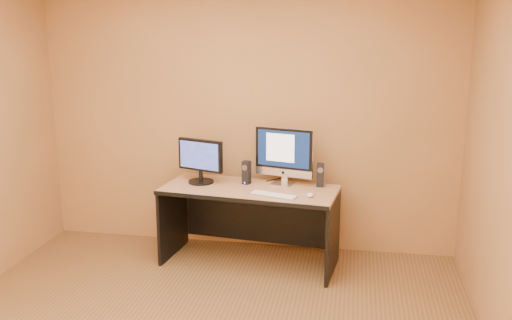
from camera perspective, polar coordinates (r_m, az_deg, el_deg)
name	(u,v)px	position (r m, az deg, el deg)	size (l,w,h in m)	color
walls	(185,165)	(3.55, -7.07, -0.51)	(4.00, 4.00, 2.60)	#A66F43
desk	(250,226)	(5.21, -0.64, -6.61)	(1.55, 0.68, 0.72)	tan
imac	(283,156)	(5.16, 2.71, 0.41)	(0.55, 0.20, 0.53)	silver
second_monitor	(201,161)	(5.24, -5.56, -0.13)	(0.47, 0.23, 0.41)	black
speaker_left	(246,172)	(5.21, -0.96, -1.26)	(0.07, 0.07, 0.21)	black
speaker_right	(320,175)	(5.16, 6.44, -1.50)	(0.07, 0.07, 0.21)	black
keyboard	(273,195)	(4.87, 1.75, -3.52)	(0.42, 0.11, 0.02)	silver
mouse	(310,195)	(4.87, 5.44, -3.48)	(0.06, 0.10, 0.03)	white
cable_a	(285,181)	(5.31, 2.93, -2.15)	(0.01, 0.01, 0.21)	black
cable_b	(274,180)	(5.36, 1.77, -1.99)	(0.01, 0.01, 0.17)	black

